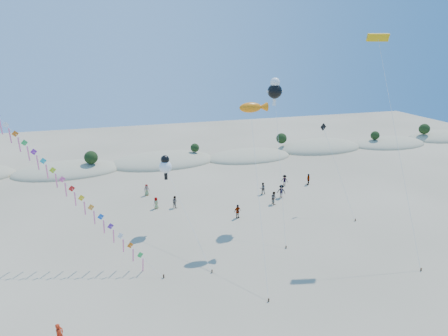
# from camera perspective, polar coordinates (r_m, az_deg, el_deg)

# --- Properties ---
(dune_ridge) EXTENTS (145.30, 11.49, 5.57)m
(dune_ridge) POSITION_cam_1_polar(r_m,az_deg,el_deg) (68.47, -8.41, 0.99)
(dune_ridge) COLOR tan
(dune_ridge) RESTS_ON ground
(kite_train) EXTENTS (22.42, 17.09, 22.29)m
(kite_train) POSITION_cam_1_polar(r_m,az_deg,el_deg) (40.48, -28.52, 3.73)
(kite_train) COLOR #3F2D1E
(kite_train) RESTS_ON ground
(fish_kite) EXTENTS (4.43, 12.67, 14.62)m
(fish_kite) POSITION_cam_1_polar(r_m,az_deg,el_deg) (38.87, 4.51, 9.14)
(fish_kite) COLOR #3F2D1E
(fish_kite) RESTS_ON ground
(cartoon_kite_low) EXTENTS (3.22, 11.58, 8.57)m
(cartoon_kite_low) POSITION_cam_1_polar(r_m,az_deg,el_deg) (42.19, -8.92, 0.39)
(cartoon_kite_low) COLOR #3F2D1E
(cartoon_kite_low) RESTS_ON ground
(cartoon_kite_high) EXTENTS (3.14, 10.03, 16.64)m
(cartoon_kite_high) POSITION_cam_1_polar(r_m,az_deg,el_deg) (44.42, 7.75, 11.74)
(cartoon_kite_high) COLOR #3F2D1E
(cartoon_kite_high) RESTS_ON ground
(parafoil_kite) EXTENTS (2.23, 9.57, 21.26)m
(parafoil_kite) POSITION_cam_1_polar(r_m,az_deg,el_deg) (41.44, 22.52, 17.27)
(parafoil_kite) COLOR #3F2D1E
(parafoil_kite) RESTS_ON ground
(dark_kite) EXTENTS (1.97, 6.72, 10.81)m
(dark_kite) POSITION_cam_1_polar(r_m,az_deg,el_deg) (48.69, 16.02, 2.65)
(dark_kite) COLOR #3F2D1E
(dark_kite) RESTS_ON ground
(flyer_foreground) EXTENTS (0.71, 0.79, 1.81)m
(flyer_foreground) POSITION_cam_1_polar(r_m,az_deg,el_deg) (30.79, -23.76, -22.26)
(flyer_foreground) COLOR #B3260E
(flyer_foreground) RESTS_ON ground
(beachgoers) EXTENTS (24.58, 11.21, 1.84)m
(beachgoers) POSITION_cam_1_polar(r_m,az_deg,el_deg) (51.84, 3.78, -3.68)
(beachgoers) COLOR slate
(beachgoers) RESTS_ON ground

